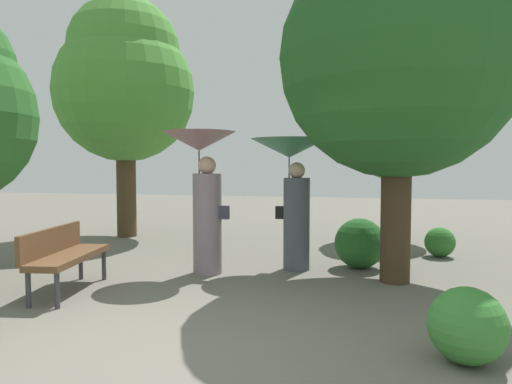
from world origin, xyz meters
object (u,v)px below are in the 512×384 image
Objects in this scene: person_left at (203,178)px; park_bench at (63,253)px; person_right at (292,176)px; tree_mid_right at (394,125)px; tree_near_right at (399,39)px; tree_near_left at (125,80)px.

park_bench is (-1.39, -1.42, -0.93)m from person_left.
person_right is at bearing -62.25° from park_bench.
tree_mid_right is at bearing -48.40° from park_bench.
person_left is 0.41× the size of tree_near_right.
person_right is 0.55× the size of tree_mid_right.
tree_near_right is 3.91m from tree_mid_right.
person_left reaches higher than person_right.
tree_near_left is 1.04× the size of tree_near_right.
tree_near_left is 1.45× the size of tree_mid_right.
tree_near_left is 6.07m from tree_mid_right.
tree_mid_right reaches higher than person_left.
tree_mid_right is (5.92, 0.86, -1.06)m from tree_near_left.
park_bench is (-2.65, -1.98, -0.96)m from person_right.
park_bench is 0.30× the size of tree_near_right.
park_bench is 5.27m from tree_near_right.
tree_near_left is (-2.92, 3.04, 2.10)m from person_left.
tree_near_left is at bearing 49.45° from person_left.
person_left is 2.19m from park_bench.
person_left is at bearing -46.10° from tree_near_left.
tree_mid_right is at bearing 8.29° from tree_near_left.
tree_near_left is (-4.19, 2.48, 2.08)m from person_right.
tree_near_right is (4.18, 1.51, 2.83)m from park_bench.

